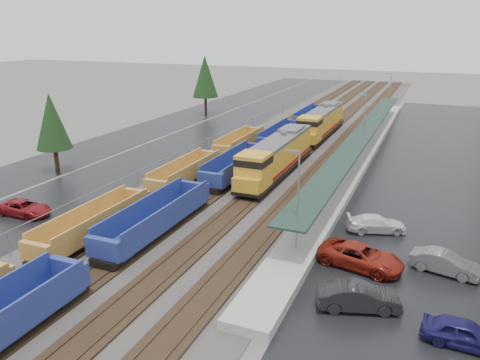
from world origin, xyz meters
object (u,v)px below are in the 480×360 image
object	(u,v)px
parked_car_east_a	(358,297)
parked_car_east_b	(361,257)
parked_car_east_c	(376,224)
locomotive_trail	(321,122)
parked_car_east_e	(445,263)
well_string_blue	(203,189)
parked_car_west_c	(25,208)
parked_car_east_d	(465,334)
well_string_yellow	(94,225)
locomotive_lead	(276,156)

from	to	relation	value
parked_car_east_a	parked_car_east_b	size ratio (longest dim) A/B	0.84
parked_car_east_b	parked_car_east_c	xyz separation A→B (m)	(0.21, 6.53, -0.12)
locomotive_trail	parked_car_east_c	distance (m)	34.13
parked_car_east_b	parked_car_east_e	xyz separation A→B (m)	(5.35, 1.39, -0.07)
locomotive_trail	well_string_blue	distance (m)	31.16
parked_car_east_c	parked_car_east_e	world-z (taller)	parked_car_east_e
parked_car_west_c	parked_car_east_e	bearing A→B (deg)	-85.72
parked_car_east_b	parked_car_east_d	bearing A→B (deg)	-123.68
locomotive_trail	parked_car_east_c	bearing A→B (deg)	-68.95
well_string_yellow	parked_car_west_c	xyz separation A→B (m)	(-8.84, 1.42, -0.45)
parked_car_east_c	parked_car_west_c	bearing A→B (deg)	85.72
parked_car_east_b	parked_car_east_c	world-z (taller)	parked_car_east_b
locomotive_lead	well_string_blue	world-z (taller)	locomotive_lead
locomotive_trail	parked_car_east_a	distance (m)	45.41
parked_car_east_a	parked_car_east_e	world-z (taller)	parked_car_east_a
well_string_yellow	well_string_blue	xyz separation A→B (m)	(4.00, 10.80, 0.08)
parked_car_west_c	parked_car_east_d	bearing A→B (deg)	-98.60
well_string_yellow	parked_car_east_d	world-z (taller)	well_string_yellow
well_string_blue	parked_car_east_c	xyz separation A→B (m)	(16.25, -0.94, -0.52)
parked_car_east_e	parked_car_east_a	bearing A→B (deg)	156.28
parked_car_east_a	parked_car_east_d	distance (m)	5.78
parked_car_east_c	well_string_yellow	bearing A→B (deg)	95.52
parked_car_east_a	parked_car_east_b	world-z (taller)	parked_car_east_b
parked_car_east_e	well_string_blue	bearing A→B (deg)	85.65
well_string_blue	parked_car_east_c	world-z (taller)	well_string_blue
well_string_blue	parked_car_east_c	distance (m)	16.28
parked_car_east_a	parked_car_east_b	bearing A→B (deg)	-10.52
locomotive_trail	well_string_yellow	world-z (taller)	locomotive_trail
parked_car_east_d	locomotive_lead	bearing A→B (deg)	40.91
locomotive_trail	parked_car_east_a	bearing A→B (deg)	-73.71
locomotive_lead	parked_car_east_b	xyz separation A→B (m)	(12.04, -17.35, -1.56)
locomotive_lead	parked_car_east_b	size ratio (longest dim) A/B	3.37
locomotive_trail	parked_car_east_b	distance (m)	40.23
well_string_yellow	parked_car_west_c	distance (m)	8.97
parked_car_west_c	parked_car_east_d	xyz separation A→B (m)	(35.21, -4.55, 0.05)
locomotive_trail	well_string_yellow	distance (m)	42.46
locomotive_trail	parked_car_east_e	xyz separation A→B (m)	(17.39, -36.96, -1.62)
parked_car_east_b	parked_car_east_d	world-z (taller)	parked_car_east_b
locomotive_lead	parked_car_east_e	bearing A→B (deg)	-42.54
locomotive_lead	well_string_blue	distance (m)	10.72
parked_car_east_e	parked_car_east_b	bearing A→B (deg)	116.11
parked_car_east_c	parked_car_east_d	distance (m)	14.37
locomotive_lead	parked_car_east_e	world-z (taller)	locomotive_lead
locomotive_trail	parked_car_west_c	bearing A→B (deg)	-112.70
parked_car_east_b	parked_car_east_c	bearing A→B (deg)	10.09
parked_car_east_e	well_string_yellow	bearing A→B (deg)	112.06
well_string_yellow	parked_car_east_c	bearing A→B (deg)	25.98
parked_car_west_c	parked_car_east_a	world-z (taller)	parked_car_east_a
locomotive_lead	locomotive_trail	size ratio (longest dim) A/B	1.00
parked_car_east_d	well_string_blue	bearing A→B (deg)	61.35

